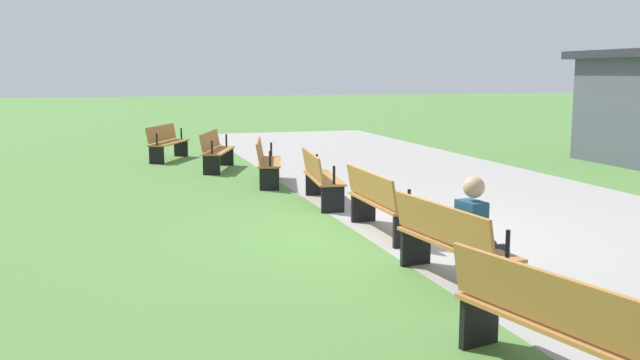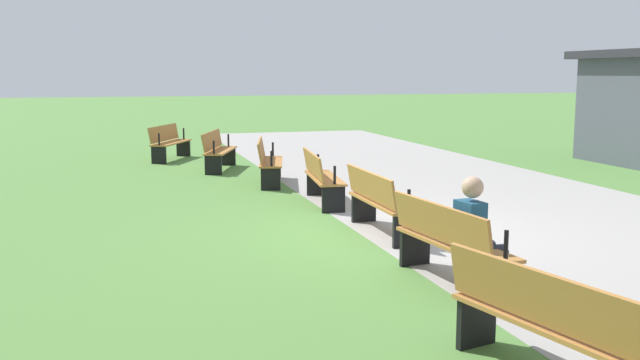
% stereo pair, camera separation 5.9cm
% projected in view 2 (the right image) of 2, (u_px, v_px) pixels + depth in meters
% --- Properties ---
extents(ground_plane, '(120.00, 120.00, 0.00)m').
position_uv_depth(ground_plane, '(383.00, 234.00, 9.81)').
color(ground_plane, '#54843D').
extents(path_paving, '(33.91, 5.93, 0.01)m').
position_uv_depth(path_paving, '(548.00, 223.00, 10.53)').
color(path_paving, '#A39E99').
rests_on(path_paving, ground).
extents(bench_0, '(1.79, 1.21, 0.89)m').
position_uv_depth(bench_0, '(169.00, 142.00, 18.08)').
color(bench_0, '#B27538').
rests_on(bench_0, ground).
extents(bench_1, '(1.82, 1.04, 0.89)m').
position_uv_depth(bench_1, '(218.00, 150.00, 16.20)').
color(bench_1, '#B27538').
rests_on(bench_1, ground).
extents(bench_2, '(1.83, 0.86, 0.89)m').
position_uv_depth(bench_2, '(268.00, 161.00, 14.17)').
color(bench_2, '#B27538').
rests_on(bench_2, ground).
extents(bench_3, '(1.81, 0.67, 0.89)m').
position_uv_depth(bench_3, '(321.00, 176.00, 12.00)').
color(bench_3, '#B27538').
rests_on(bench_3, ground).
extents(bench_4, '(1.76, 0.47, 0.89)m').
position_uv_depth(bench_4, '(379.00, 201.00, 9.72)').
color(bench_4, '#B27538').
rests_on(bench_4, ground).
extents(bench_5, '(1.81, 0.67, 0.89)m').
position_uv_depth(bench_5, '(450.00, 242.00, 7.37)').
color(bench_5, '#B27538').
rests_on(bench_5, ground).
extents(bench_6, '(1.83, 0.86, 0.89)m').
position_uv_depth(bench_6, '(549.00, 323.00, 4.97)').
color(bench_6, '#B27538').
rests_on(bench_6, ground).
extents(person_seated, '(0.37, 0.55, 1.20)m').
position_uv_depth(person_seated, '(477.00, 231.00, 7.14)').
color(person_seated, navy).
rests_on(person_seated, ground).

